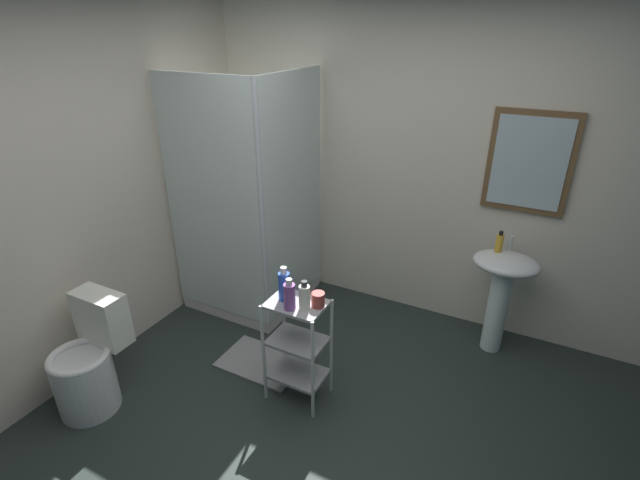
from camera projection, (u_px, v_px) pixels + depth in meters
name	position (u px, v px, depth m)	size (l,w,h in m)	color
ground_plane	(313.00, 457.00, 2.69)	(4.20, 4.20, 0.02)	#252F2B
wall_back	(423.00, 169.00, 3.63)	(4.20, 0.14, 2.50)	beige
wall_left	(56.00, 205.00, 2.92)	(0.10, 4.20, 2.50)	beige
shower_stall	(254.00, 257.00, 3.96)	(0.92, 0.92, 2.00)	white
pedestal_sink	(502.00, 283.00, 3.34)	(0.46, 0.37, 0.81)	white
sink_faucet	(511.00, 242.00, 3.31)	(0.03, 0.03, 0.10)	silver
toilet	(89.00, 364.00, 2.94)	(0.37, 0.49, 0.76)	white
storage_cart	(298.00, 343.00, 2.94)	(0.38, 0.28, 0.74)	silver
hand_soap_bottle	(499.00, 243.00, 3.27)	(0.05, 0.05, 0.16)	gold
shampoo_bottle_blue	(284.00, 286.00, 2.81)	(0.07, 0.07, 0.23)	blue
lotion_bottle_white	(304.00, 297.00, 2.72)	(0.07, 0.07, 0.19)	white
conditioner_bottle_purple	(289.00, 296.00, 2.72)	(0.07, 0.07, 0.21)	#8C4EA0
rinse_cup	(318.00, 300.00, 2.76)	(0.08, 0.08, 0.09)	#B24742
bath_mat	(261.00, 362.00, 3.41)	(0.60, 0.40, 0.02)	gray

